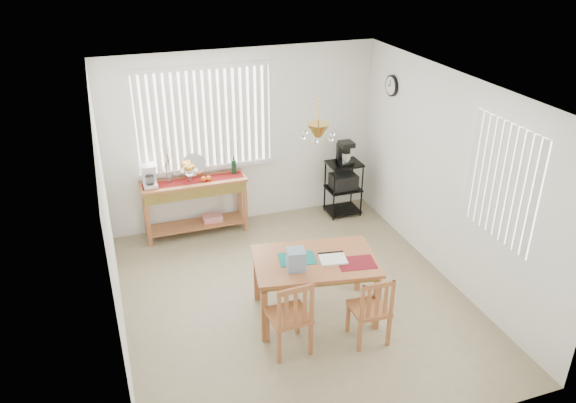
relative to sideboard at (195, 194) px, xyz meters
name	(u,v)px	position (x,y,z in m)	size (l,w,h in m)	color
ground	(295,299)	(0.80, -2.02, -0.64)	(4.00, 4.50, 0.01)	#988A67
room_shell	(296,171)	(0.80, -2.00, 1.06)	(4.20, 4.70, 2.70)	white
sideboard	(195,194)	(0.00, 0.00, 0.00)	(1.49, 0.42, 0.84)	#AF673B
sideboard_items	(175,174)	(-0.26, 0.02, 0.34)	(1.42, 0.35, 0.64)	maroon
wire_cart	(343,183)	(2.27, -0.12, -0.12)	(0.50, 0.40, 0.85)	black
cart_items	(345,153)	(2.27, -0.12, 0.38)	(0.20, 0.24, 0.35)	black
dining_table	(315,266)	(0.92, -2.34, 0.02)	(1.49, 1.10, 0.73)	#AF673B
table_items	(305,259)	(0.77, -2.44, 0.19)	(1.04, 0.66, 0.23)	#15766F
chair_left	(290,317)	(0.44, -2.86, -0.19)	(0.43, 0.43, 0.90)	#AF673B
chair_right	(371,310)	(1.30, -3.00, -0.22)	(0.41, 0.41, 0.84)	#AF673B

